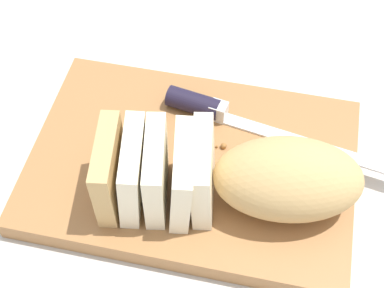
% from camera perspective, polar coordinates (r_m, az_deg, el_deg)
% --- Properties ---
extents(ground_plane, '(3.00, 3.00, 0.00)m').
position_cam_1_polar(ground_plane, '(0.69, 0.00, -2.76)').
color(ground_plane, beige).
extents(cutting_board, '(0.38, 0.26, 0.03)m').
position_cam_1_polar(cutting_board, '(0.68, 0.00, -2.16)').
color(cutting_board, '#9E6B3D').
rests_on(cutting_board, ground_plane).
extents(bread_loaf, '(0.29, 0.13, 0.09)m').
position_cam_1_polar(bread_loaf, '(0.60, 4.43, -3.21)').
color(bread_loaf, tan).
rests_on(bread_loaf, cutting_board).
extents(bread_knife, '(0.29, 0.07, 0.03)m').
position_cam_1_polar(bread_knife, '(0.70, 2.46, 3.28)').
color(bread_knife, silver).
rests_on(bread_knife, cutting_board).
extents(crumb_near_knife, '(0.01, 0.01, 0.01)m').
position_cam_1_polar(crumb_near_knife, '(0.67, 3.15, -0.18)').
color(crumb_near_knife, '#996633').
rests_on(crumb_near_knife, cutting_board).
extents(crumb_near_loaf, '(0.00, 0.00, 0.00)m').
position_cam_1_polar(crumb_near_loaf, '(0.67, 2.46, -0.25)').
color(crumb_near_loaf, '#996633').
rests_on(crumb_near_loaf, cutting_board).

